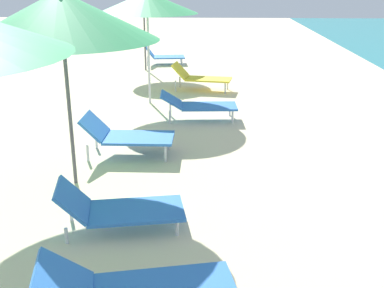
# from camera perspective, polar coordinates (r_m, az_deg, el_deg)

# --- Properties ---
(umbrella_fifth) EXTENTS (2.43, 2.43, 2.60)m
(umbrella_fifth) POSITION_cam_1_polar(r_m,az_deg,el_deg) (6.25, -15.45, 14.61)
(umbrella_fifth) COLOR #4C4C51
(umbrella_fifth) RESTS_ON ground
(lounger_fifth_shoreside) EXTENTS (1.42, 0.68, 0.65)m
(lounger_fifth_shoreside) POSITION_cam_1_polar(r_m,az_deg,el_deg) (7.56, -7.93, 1.10)
(lounger_fifth_shoreside) COLOR blue
(lounger_fifth_shoreside) RESTS_ON ground
(lounger_fifth_inland) EXTENTS (1.48, 0.85, 0.57)m
(lounger_fifth_inland) POSITION_cam_1_polar(r_m,az_deg,el_deg) (5.43, -8.91, -7.58)
(lounger_fifth_inland) COLOR blue
(lounger_fifth_inland) RESTS_ON ground
(umbrella_sixth) EXTENTS (2.16, 2.16, 2.45)m
(umbrella_sixth) POSITION_cam_1_polar(r_m,az_deg,el_deg) (10.44, -5.42, 16.53)
(umbrella_sixth) COLOR silver
(umbrella_sixth) RESTS_ON ground
(lounger_sixth_shoreside) EXTENTS (1.51, 0.80, 0.67)m
(lounger_sixth_shoreside) POSITION_cam_1_polar(r_m,az_deg,el_deg) (11.86, 0.97, 8.05)
(lounger_sixth_shoreside) COLOR yellow
(lounger_sixth_shoreside) RESTS_ON ground
(lounger_sixth_inland) EXTENTS (1.53, 0.71, 0.55)m
(lounger_sixth_inland) POSITION_cam_1_polar(r_m,az_deg,el_deg) (9.38, 0.70, 4.75)
(lounger_sixth_inland) COLOR blue
(lounger_sixth_inland) RESTS_ON ground
(lounger_farthest_shoreside) EXTENTS (1.34, 0.82, 0.60)m
(lounger_farthest_shoreside) POSITION_cam_1_polar(r_m,az_deg,el_deg) (15.60, -3.48, 10.57)
(lounger_farthest_shoreside) COLOR blue
(lounger_farthest_shoreside) RESTS_ON ground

